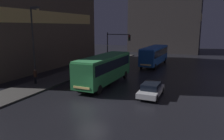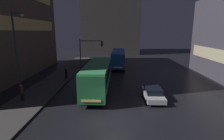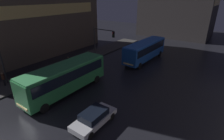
{
  "view_description": "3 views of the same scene",
  "coord_description": "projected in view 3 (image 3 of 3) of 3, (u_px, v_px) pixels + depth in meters",
  "views": [
    {
      "loc": [
        8.51,
        -15.62,
        6.79
      ],
      "look_at": [
        -1.11,
        6.9,
        1.9
      ],
      "focal_mm": 35.0,
      "sensor_mm": 36.0,
      "label": 1
    },
    {
      "loc": [
        0.06,
        -12.84,
        7.19
      ],
      "look_at": [
        -0.57,
        9.97,
        2.08
      ],
      "focal_mm": 28.0,
      "sensor_mm": 36.0,
      "label": 2
    },
    {
      "loc": [
        12.23,
        -4.16,
        10.41
      ],
      "look_at": [
        1.85,
        10.53,
        2.69
      ],
      "focal_mm": 28.0,
      "sensor_mm": 36.0,
      "label": 3
    }
  ],
  "objects": [
    {
      "name": "bus_far",
      "position": [
        145.0,
        49.0,
        29.41
      ],
      "size": [
        2.86,
        10.54,
        3.32
      ],
      "rotation": [
        0.0,
        0.0,
        3.11
      ],
      "color": "#194793",
      "rests_on": "ground"
    },
    {
      "name": "bus_near",
      "position": [
        65.0,
        76.0,
        19.5
      ],
      "size": [
        2.72,
        10.55,
        3.42
      ],
      "rotation": [
        0.0,
        0.0,
        3.13
      ],
      "color": "#236B38",
      "rests_on": "ground"
    },
    {
      "name": "ground_plane",
      "position": [
        16.0,
        139.0,
        13.71
      ],
      "size": [
        120.0,
        120.0,
        0.0
      ],
      "primitive_type": "plane",
      "color": "black"
    },
    {
      "name": "sidewalk_left",
      "position": [
        50.0,
        71.0,
        25.96
      ],
      "size": [
        4.0,
        48.0,
        0.15
      ],
      "color": "#3D3A38",
      "rests_on": "ground"
    },
    {
      "name": "pedestrian_mid",
      "position": [
        3.0,
        78.0,
        21.19
      ],
      "size": [
        0.51,
        0.51,
        1.74
      ],
      "rotation": [
        0.0,
        0.0,
        3.83
      ],
      "color": "black",
      "rests_on": "sidewalk_left"
    },
    {
      "name": "pedestrian_near",
      "position": [
        68.0,
        61.0,
        26.46
      ],
      "size": [
        0.39,
        0.39,
        1.75
      ],
      "rotation": [
        0.0,
        0.0,
        4.97
      ],
      "color": "black",
      "rests_on": "sidewalk_left"
    },
    {
      "name": "car_taxi",
      "position": [
        94.0,
        118.0,
        15.01
      ],
      "size": [
        1.9,
        4.33,
        1.38
      ],
      "rotation": [
        0.0,
        0.0,
        3.14
      ],
      "color": "#B7B7BC",
      "rests_on": "ground"
    },
    {
      "name": "traffic_light_main",
      "position": [
        101.0,
        39.0,
        27.47
      ],
      "size": [
        3.99,
        0.35,
        5.86
      ],
      "color": "#2D2D2D",
      "rests_on": "ground"
    }
  ]
}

